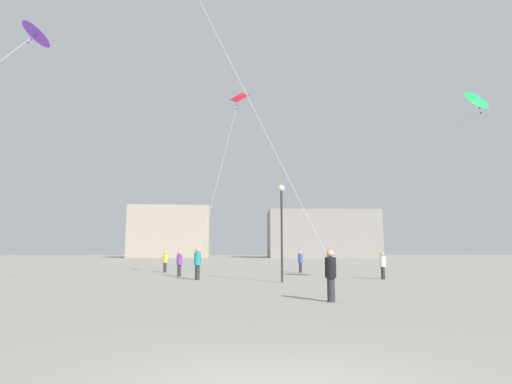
% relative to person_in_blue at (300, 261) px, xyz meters
% --- Properties ---
extents(person_in_blue, '(0.35, 0.35, 1.63)m').
position_rel_person_in_blue_xyz_m(person_in_blue, '(0.00, 0.00, 0.00)').
color(person_in_blue, '#2D2D33').
rests_on(person_in_blue, ground_plane).
extents(person_in_purple, '(0.36, 0.36, 1.66)m').
position_rel_person_in_blue_xyz_m(person_in_purple, '(-8.54, -4.47, 0.02)').
color(person_in_purple, '#2D2D33').
rests_on(person_in_purple, ground_plane).
extents(person_in_black, '(0.38, 0.38, 1.72)m').
position_rel_person_in_blue_xyz_m(person_in_black, '(-1.21, -17.98, 0.05)').
color(person_in_black, '#2D2D33').
rests_on(person_in_black, ground_plane).
extents(person_in_teal, '(0.40, 0.40, 1.86)m').
position_rel_person_in_blue_xyz_m(person_in_teal, '(-6.96, -7.59, 0.13)').
color(person_in_teal, '#2D2D33').
rests_on(person_in_teal, ground_plane).
extents(person_in_yellow, '(0.36, 0.36, 1.63)m').
position_rel_person_in_blue_xyz_m(person_in_yellow, '(-10.48, 0.52, 0.00)').
color(person_in_yellow, '#2D2D33').
rests_on(person_in_yellow, ground_plane).
extents(person_in_white, '(0.34, 0.34, 1.58)m').
position_rel_person_in_blue_xyz_m(person_in_white, '(4.02, -7.23, -0.03)').
color(person_in_white, '#2D2D33').
rests_on(person_in_white, ground_plane).
extents(kite_emerald_diamond, '(4.07, 6.22, 8.42)m').
position_rel_person_in_blue_xyz_m(kite_emerald_diamond, '(7.27, -12.74, 8.18)').
color(kite_emerald_diamond, green).
extents(kite_violet_diamond, '(4.14, 7.53, 10.19)m').
position_rel_person_in_blue_xyz_m(kite_violet_diamond, '(-13.16, -15.20, 10.08)').
color(kite_violet_diamond, purple).
extents(kite_crimson_delta, '(2.94, 1.28, 10.41)m').
position_rel_person_in_blue_xyz_m(kite_crimson_delta, '(-4.69, -6.80, 10.23)').
color(kite_crimson_delta, red).
extents(building_left_hall, '(19.13, 12.74, 11.98)m').
position_rel_person_in_blue_xyz_m(building_left_hall, '(-22.64, 66.58, 5.10)').
color(building_left_hall, '#A39984').
rests_on(building_left_hall, ground_plane).
extents(building_centre_hall, '(25.49, 13.39, 10.96)m').
position_rel_person_in_blue_xyz_m(building_centre_hall, '(13.36, 66.24, 4.59)').
color(building_centre_hall, gray).
rests_on(building_centre_hall, ground_plane).
extents(lamppost_east, '(0.36, 0.36, 5.28)m').
position_rel_person_in_blue_xyz_m(lamppost_east, '(-2.18, -9.57, 2.62)').
color(lamppost_east, '#2D2D30').
rests_on(lamppost_east, ground_plane).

